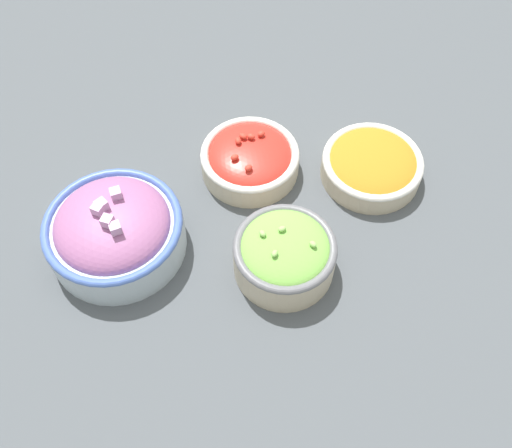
# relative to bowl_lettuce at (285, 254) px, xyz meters

# --- Properties ---
(ground_plane) EXTENTS (3.00, 3.00, 0.00)m
(ground_plane) POSITION_rel_bowl_lettuce_xyz_m (-0.05, 0.05, -0.04)
(ground_plane) COLOR #4C5156
(bowl_lettuce) EXTENTS (0.14, 0.14, 0.08)m
(bowl_lettuce) POSITION_rel_bowl_lettuce_xyz_m (0.00, 0.00, 0.00)
(bowl_lettuce) COLOR beige
(bowl_lettuce) RESTS_ON ground_plane
(bowl_red_onion) EXTENTS (0.19, 0.19, 0.10)m
(bowl_red_onion) POSITION_rel_bowl_lettuce_xyz_m (-0.23, -0.00, 0.00)
(bowl_red_onion) COLOR #B2C1CC
(bowl_red_onion) RESTS_ON ground_plane
(bowl_carrots) EXTENTS (0.15, 0.15, 0.05)m
(bowl_carrots) POSITION_rel_bowl_lettuce_xyz_m (0.11, 0.18, -0.01)
(bowl_carrots) COLOR beige
(bowl_carrots) RESTS_ON ground_plane
(bowl_cherry_tomatoes) EXTENTS (0.15, 0.15, 0.06)m
(bowl_cherry_tomatoes) POSITION_rel_bowl_lettuce_xyz_m (-0.07, 0.16, -0.01)
(bowl_cherry_tomatoes) COLOR beige
(bowl_cherry_tomatoes) RESTS_ON ground_plane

